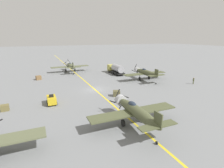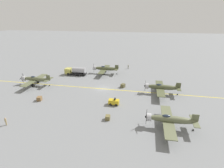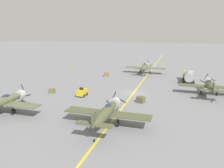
{
  "view_description": "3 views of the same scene",
  "coord_description": "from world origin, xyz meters",
  "px_view_note": "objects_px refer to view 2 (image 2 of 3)",
  "views": [
    {
      "loc": [
        -11.15,
        -34.66,
        11.1
      ],
      "look_at": [
        2.56,
        -3.41,
        1.82
      ],
      "focal_mm": 28.0,
      "sensor_mm": 36.0,
      "label": 1
    },
    {
      "loc": [
        -47.78,
        -12.23,
        20.89
      ],
      "look_at": [
        -3.77,
        -3.54,
        3.32
      ],
      "focal_mm": 28.0,
      "sensor_mm": 36.0,
      "label": 2
    },
    {
      "loc": [
        8.54,
        -43.23,
        12.65
      ],
      "look_at": [
        -4.29,
        -1.38,
        1.95
      ],
      "focal_mm": 35.0,
      "sensor_mm": 36.0,
      "label": 3
    }
  ],
  "objects_px": {
    "supply_crate_outboard": "(39,99)",
    "ground_crew_inspecting": "(6,121)",
    "airplane_near_center": "(161,87)",
    "airplane_far_center": "(36,79)",
    "airplane_mid_right": "(105,69)",
    "airplane_near_left": "(170,119)",
    "ground_crew_walking": "(128,67)",
    "supply_crate_by_tanker": "(108,118)",
    "supply_crate_mid_lane": "(123,86)",
    "fuel_tanker": "(76,71)",
    "tow_tractor": "(114,102)"
  },
  "relations": [
    {
      "from": "supply_crate_outboard",
      "to": "ground_crew_inspecting",
      "type": "bearing_deg",
      "value": 178.65
    },
    {
      "from": "airplane_near_center",
      "to": "airplane_far_center",
      "type": "xyz_separation_m",
      "value": [
        -0.78,
        39.03,
        -0.0
      ]
    },
    {
      "from": "airplane_mid_right",
      "to": "ground_crew_inspecting",
      "type": "height_order",
      "value": "airplane_mid_right"
    },
    {
      "from": "airplane_near_center",
      "to": "airplane_near_left",
      "type": "distance_m",
      "value": 16.71
    },
    {
      "from": "airplane_near_left",
      "to": "ground_crew_walking",
      "type": "bearing_deg",
      "value": 1.48
    },
    {
      "from": "airplane_near_left",
      "to": "supply_crate_outboard",
      "type": "distance_m",
      "value": 32.84
    },
    {
      "from": "supply_crate_by_tanker",
      "to": "supply_crate_mid_lane",
      "type": "xyz_separation_m",
      "value": [
        18.76,
        -0.72,
        0.07
      ]
    },
    {
      "from": "fuel_tanker",
      "to": "ground_crew_inspecting",
      "type": "bearing_deg",
      "value": 177.46
    },
    {
      "from": "airplane_mid_right",
      "to": "supply_crate_outboard",
      "type": "height_order",
      "value": "airplane_mid_right"
    },
    {
      "from": "airplane_near_left",
      "to": "supply_crate_mid_lane",
      "type": "relative_size",
      "value": 9.09
    },
    {
      "from": "airplane_far_center",
      "to": "tow_tractor",
      "type": "bearing_deg",
      "value": -115.2
    },
    {
      "from": "ground_crew_inspecting",
      "to": "supply_crate_outboard",
      "type": "height_order",
      "value": "ground_crew_inspecting"
    },
    {
      "from": "ground_crew_walking",
      "to": "supply_crate_outboard",
      "type": "relative_size",
      "value": 1.27
    },
    {
      "from": "tow_tractor",
      "to": "supply_crate_by_tanker",
      "type": "bearing_deg",
      "value": 179.6
    },
    {
      "from": "ground_crew_inspecting",
      "to": "supply_crate_by_tanker",
      "type": "relative_size",
      "value": 1.5
    },
    {
      "from": "supply_crate_by_tanker",
      "to": "supply_crate_mid_lane",
      "type": "distance_m",
      "value": 18.77
    },
    {
      "from": "airplane_near_center",
      "to": "airplane_far_center",
      "type": "distance_m",
      "value": 39.04
    },
    {
      "from": "airplane_near_center",
      "to": "airplane_mid_right",
      "type": "height_order",
      "value": "airplane_near_center"
    },
    {
      "from": "supply_crate_outboard",
      "to": "supply_crate_mid_lane",
      "type": "bearing_deg",
      "value": -56.67
    },
    {
      "from": "supply_crate_by_tanker",
      "to": "airplane_far_center",
      "type": "bearing_deg",
      "value": 60.55
    },
    {
      "from": "ground_crew_walking",
      "to": "ground_crew_inspecting",
      "type": "bearing_deg",
      "value": 156.3
    },
    {
      "from": "tow_tractor",
      "to": "ground_crew_walking",
      "type": "bearing_deg",
      "value": -0.09
    },
    {
      "from": "airplane_near_left",
      "to": "supply_crate_outboard",
      "type": "height_order",
      "value": "airplane_near_left"
    },
    {
      "from": "airplane_near_left",
      "to": "supply_crate_mid_lane",
      "type": "distance_m",
      "value": 22.83
    },
    {
      "from": "fuel_tanker",
      "to": "supply_crate_mid_lane",
      "type": "height_order",
      "value": "fuel_tanker"
    },
    {
      "from": "supply_crate_by_tanker",
      "to": "ground_crew_inspecting",
      "type": "bearing_deg",
      "value": 106.82
    },
    {
      "from": "airplane_far_center",
      "to": "supply_crate_by_tanker",
      "type": "bearing_deg",
      "value": -127.53
    },
    {
      "from": "supply_crate_by_tanker",
      "to": "supply_crate_outboard",
      "type": "relative_size",
      "value": 0.89
    },
    {
      "from": "tow_tractor",
      "to": "airplane_near_left",
      "type": "bearing_deg",
      "value": -121.13
    },
    {
      "from": "airplane_near_center",
      "to": "airplane_far_center",
      "type": "height_order",
      "value": "airplane_near_center"
    },
    {
      "from": "ground_crew_walking",
      "to": "supply_crate_outboard",
      "type": "bearing_deg",
      "value": 150.01
    },
    {
      "from": "fuel_tanker",
      "to": "airplane_mid_right",
      "type": "bearing_deg",
      "value": -70.64
    },
    {
      "from": "tow_tractor",
      "to": "supply_crate_mid_lane",
      "type": "relative_size",
      "value": 1.97
    },
    {
      "from": "airplane_near_center",
      "to": "ground_crew_inspecting",
      "type": "relative_size",
      "value": 7.01
    },
    {
      "from": "airplane_near_center",
      "to": "ground_crew_inspecting",
      "type": "height_order",
      "value": "airplane_near_center"
    },
    {
      "from": "airplane_near_left",
      "to": "supply_crate_outboard",
      "type": "relative_size",
      "value": 9.31
    },
    {
      "from": "ground_crew_walking",
      "to": "supply_crate_mid_lane",
      "type": "relative_size",
      "value": 1.24
    },
    {
      "from": "ground_crew_walking",
      "to": "airplane_near_left",
      "type": "bearing_deg",
      "value": -162.74
    },
    {
      "from": "airplane_far_center",
      "to": "fuel_tanker",
      "type": "height_order",
      "value": "airplane_far_center"
    },
    {
      "from": "airplane_near_left",
      "to": "supply_crate_by_tanker",
      "type": "xyz_separation_m",
      "value": [
        0.67,
        12.61,
        -1.54
      ]
    },
    {
      "from": "ground_crew_walking",
      "to": "supply_crate_outboard",
      "type": "xyz_separation_m",
      "value": [
        -34.2,
        19.74,
        -0.36
      ]
    },
    {
      "from": "airplane_near_left",
      "to": "supply_crate_by_tanker",
      "type": "distance_m",
      "value": 12.72
    },
    {
      "from": "tow_tractor",
      "to": "ground_crew_walking",
      "type": "relative_size",
      "value": 1.59
    },
    {
      "from": "airplane_far_center",
      "to": "tow_tractor",
      "type": "distance_m",
      "value": 28.32
    },
    {
      "from": "airplane_far_center",
      "to": "ground_crew_walking",
      "type": "distance_m",
      "value": 36.43
    },
    {
      "from": "airplane_near_center",
      "to": "airplane_near_left",
      "type": "xyz_separation_m",
      "value": [
        -16.7,
        -0.56,
        -0.0
      ]
    },
    {
      "from": "fuel_tanker",
      "to": "airplane_near_left",
      "type": "bearing_deg",
      "value": -132.2
    },
    {
      "from": "airplane_near_center",
      "to": "supply_crate_outboard",
      "type": "bearing_deg",
      "value": 91.66
    },
    {
      "from": "ground_crew_inspecting",
      "to": "tow_tractor",
      "type": "bearing_deg",
      "value": -57.06
    },
    {
      "from": "tow_tractor",
      "to": "supply_crate_by_tanker",
      "type": "distance_m",
      "value": 6.92
    }
  ]
}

